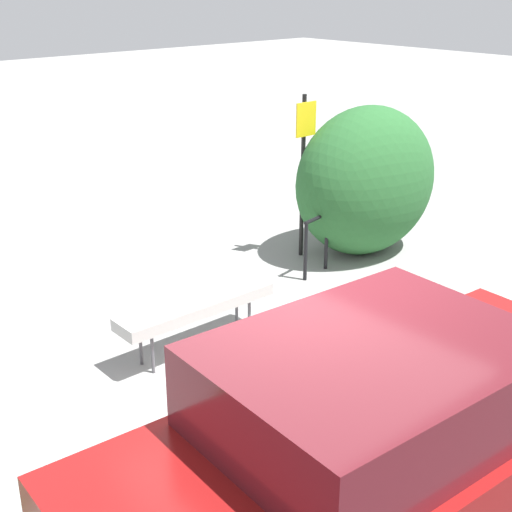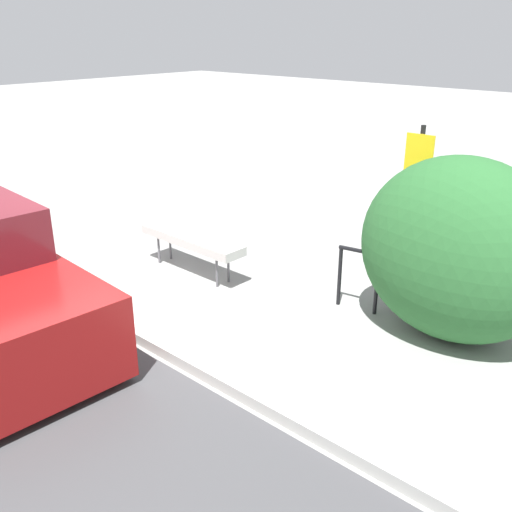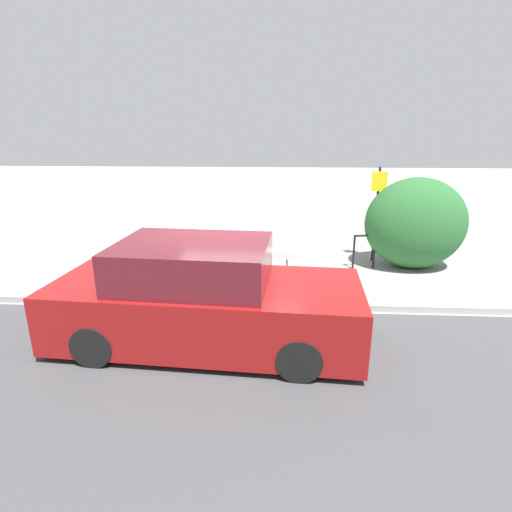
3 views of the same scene
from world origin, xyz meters
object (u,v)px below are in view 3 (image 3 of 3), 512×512
(bench, at_px, (258,253))
(bike_rack, at_px, (364,248))
(sign_post, at_px, (377,206))
(fire_hydrant, at_px, (107,272))
(parked_car_near, at_px, (204,300))

(bench, xyz_separation_m, bike_rack, (2.45, 0.61, -0.01))
(bench, xyz_separation_m, sign_post, (2.80, 1.23, 0.88))
(bench, height_order, bike_rack, bike_rack)
(fire_hydrant, xyz_separation_m, parked_car_near, (2.33, -1.89, 0.29))
(bench, distance_m, parked_car_near, 3.10)
(bike_rack, xyz_separation_m, fire_hydrant, (-5.43, -1.74, -0.09))
(bench, distance_m, bike_rack, 2.52)
(bench, distance_m, fire_hydrant, 3.19)
(parked_car_near, bearing_deg, sign_post, 54.75)
(bike_rack, bearing_deg, bench, -166.07)
(bike_rack, bearing_deg, sign_post, 60.70)
(bench, xyz_separation_m, parked_car_near, (-0.65, -3.02, 0.19))
(fire_hydrant, bearing_deg, parked_car_near, -39.08)
(bike_rack, xyz_separation_m, parked_car_near, (-3.09, -3.63, 0.20))
(bike_rack, height_order, parked_car_near, parked_car_near)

